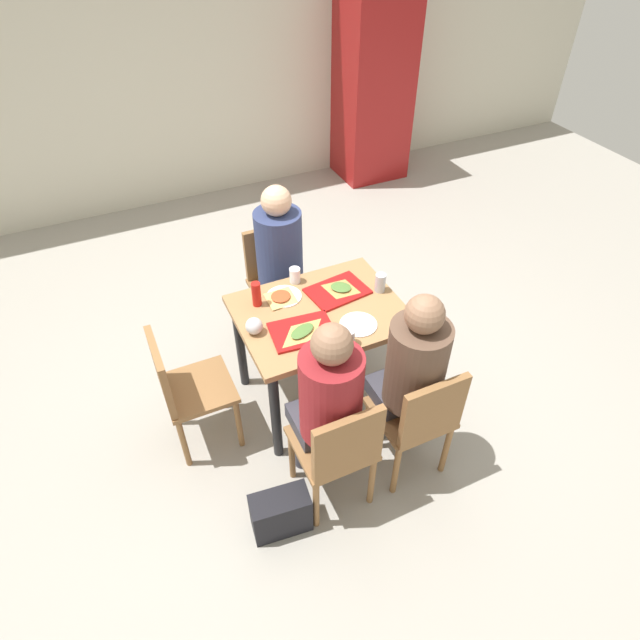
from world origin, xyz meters
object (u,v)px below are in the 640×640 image
at_px(chair_far_side, 276,276).
at_px(plastic_cup_a, 295,275).
at_px(chair_near_right, 419,417).
at_px(tray_red_near, 302,331).
at_px(soda_can, 380,283).
at_px(tray_red_far, 337,291).
at_px(plastic_cup_b, 349,337).
at_px(pizza_slice_c, 281,297).
at_px(main_table, 320,325).
at_px(person_far_side, 281,258).
at_px(pizza_slice_b, 341,288).
at_px(chair_near_left, 339,448).
at_px(pizza_slice_a, 302,332).
at_px(person_in_brown_jacket, 411,369).
at_px(drink_fridge, 373,88).
at_px(handbag, 281,513).
at_px(paper_plate_near_edge, 358,324).
at_px(foil_bundle, 254,326).
at_px(person_in_red, 328,399).
at_px(chair_left_end, 183,386).
at_px(condiment_bottle, 256,294).
at_px(paper_plate_center, 284,296).

xyz_separation_m(chair_far_side, plastic_cup_a, (-0.02, -0.44, 0.31)).
relative_size(chair_near_right, chair_far_side, 1.00).
xyz_separation_m(tray_red_near, soda_can, (0.59, 0.15, 0.05)).
distance_m(tray_red_far, plastic_cup_b, 0.47).
distance_m(pizza_slice_c, soda_can, 0.62).
bearing_deg(main_table, person_far_side, 90.00).
bearing_deg(pizza_slice_c, chair_near_right, -66.47).
bearing_deg(plastic_cup_a, soda_can, -34.60).
bearing_deg(pizza_slice_b, tray_red_near, -145.89).
distance_m(chair_near_left, pizza_slice_b, 1.03).
bearing_deg(pizza_slice_a, person_in_brown_jacket, -47.83).
bearing_deg(tray_red_far, soda_can, -21.21).
height_order(tray_red_far, pizza_slice_c, pizza_slice_c).
distance_m(pizza_slice_c, drink_fridge, 3.39).
relative_size(chair_near_right, handbag, 2.68).
bearing_deg(person_far_side, pizza_slice_c, -112.06).
bearing_deg(main_table, paper_plate_near_edge, -54.90).
bearing_deg(drink_fridge, foil_bundle, -129.38).
bearing_deg(foil_bundle, handbag, -103.00).
bearing_deg(chair_near_right, person_in_brown_jacket, 90.00).
relative_size(chair_near_left, handbag, 2.68).
relative_size(person_in_red, tray_red_near, 3.52).
xyz_separation_m(chair_far_side, pizza_slice_c, (-0.17, -0.57, 0.28)).
bearing_deg(chair_left_end, chair_near_left, -50.58).
bearing_deg(condiment_bottle, handbag, -105.48).
bearing_deg(plastic_cup_a, tray_red_far, -46.86).
bearing_deg(soda_can, foil_bundle, -177.39).
bearing_deg(foil_bundle, condiment_bottle, 66.76).
relative_size(person_far_side, pizza_slice_b, 5.34).
bearing_deg(plastic_cup_b, pizza_slice_a, 140.05).
bearing_deg(person_in_red, pizza_slice_a, 82.12).
relative_size(chair_near_right, tray_red_far, 2.38).
xyz_separation_m(chair_near_left, tray_red_near, (0.07, 0.63, 0.27)).
relative_size(chair_far_side, paper_plate_near_edge, 3.90).
bearing_deg(chair_far_side, plastic_cup_a, -93.21).
distance_m(person_far_side, condiment_bottle, 0.53).
xyz_separation_m(chair_left_end, pizza_slice_b, (1.08, 0.12, 0.29)).
bearing_deg(paper_plate_center, paper_plate_near_edge, -54.90).
bearing_deg(plastic_cup_b, paper_plate_center, 107.85).
relative_size(tray_red_far, handbag, 1.12).
height_order(pizza_slice_a, foil_bundle, foil_bundle).
bearing_deg(foil_bundle, paper_plate_near_edge, -18.65).
relative_size(chair_near_right, pizza_slice_a, 3.26).
distance_m(chair_left_end, person_far_side, 1.11).
xyz_separation_m(plastic_cup_a, soda_can, (0.45, -0.31, 0.01)).
bearing_deg(foil_bundle, chair_near_right, -48.24).
bearing_deg(chair_near_right, person_far_side, 100.06).
bearing_deg(paper_plate_center, tray_red_far, -16.62).
distance_m(chair_far_side, pizza_slice_a, 0.98).
height_order(soda_can, condiment_bottle, condiment_bottle).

